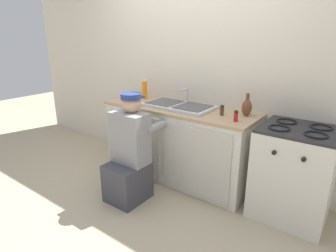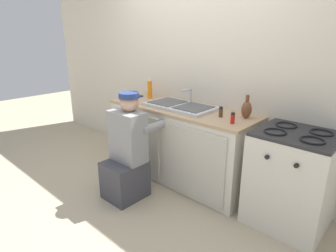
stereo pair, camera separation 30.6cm
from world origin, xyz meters
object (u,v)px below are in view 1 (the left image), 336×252
stove_range (293,173)px  plumber_person (129,157)px  sink_double_basin (179,105)px  spice_bottle_red (236,116)px  vase_decorative (247,107)px  spice_bottle_pepper (222,110)px  soap_bottle_orange (145,90)px

stove_range → plumber_person: size_ratio=0.80×
sink_double_basin → stove_range: (1.28, -0.00, -0.44)m
sink_double_basin → stove_range: sink_double_basin is taller
stove_range → spice_bottle_red: size_ratio=8.38×
spice_bottle_red → vase_decorative: size_ratio=0.46×
sink_double_basin → spice_bottle_red: size_ratio=7.62×
plumber_person → spice_bottle_pepper: size_ratio=10.52×
stove_range → spice_bottle_red: (-0.54, -0.13, 0.48)m
vase_decorative → spice_bottle_red: bearing=-91.6°
soap_bottle_orange → stove_range: bearing=-3.2°
plumber_person → spice_bottle_pepper: bearing=44.5°
vase_decorative → soap_bottle_orange: size_ratio=0.92×
sink_double_basin → plumber_person: (-0.13, -0.68, -0.42)m
spice_bottle_pepper → vase_decorative: vase_decorative is taller
plumber_person → spice_bottle_red: (0.87, 0.55, 0.45)m
plumber_person → vase_decorative: size_ratio=4.80×
plumber_person → sink_double_basin: bearing=79.1°
plumber_person → spice_bottle_red: size_ratio=10.52×
vase_decorative → soap_bottle_orange: (-1.34, -0.01, 0.02)m
spice_bottle_pepper → soap_bottle_orange: soap_bottle_orange is taller
spice_bottle_pepper → soap_bottle_orange: (-1.14, 0.13, 0.06)m
sink_double_basin → soap_bottle_orange: 0.61m
sink_double_basin → soap_bottle_orange: soap_bottle_orange is taller
sink_double_basin → spice_bottle_pepper: size_ratio=7.62×
sink_double_basin → spice_bottle_pepper: (0.54, -0.02, 0.03)m
plumber_person → spice_bottle_red: 1.13m
spice_bottle_red → spice_bottle_pepper: size_ratio=1.00×
spice_bottle_red → soap_bottle_orange: (-1.34, 0.24, 0.06)m
stove_range → plumber_person: (-1.41, -0.68, 0.02)m
spice_bottle_red → spice_bottle_pepper: same height
stove_range → vase_decorative: 0.75m
plumber_person → soap_bottle_orange: (-0.46, 0.79, 0.51)m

